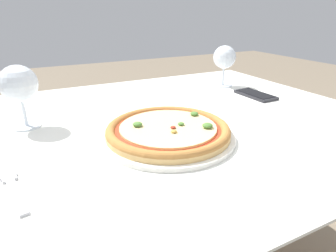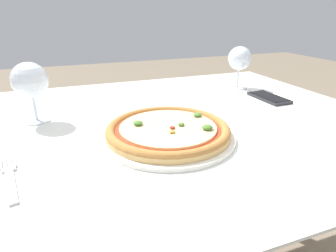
# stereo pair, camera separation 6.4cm
# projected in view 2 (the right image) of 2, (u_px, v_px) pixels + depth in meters

# --- Properties ---
(dining_table) EXTENTS (1.21, 0.93, 0.70)m
(dining_table) POSITION_uv_depth(u_px,v_px,m) (164.00, 149.00, 0.80)
(dining_table) COLOR #997047
(dining_table) RESTS_ON ground_plane
(pizza_plate) EXTENTS (0.31, 0.31, 0.04)m
(pizza_plate) POSITION_uv_depth(u_px,v_px,m) (168.00, 131.00, 0.65)
(pizza_plate) COLOR white
(pizza_plate) RESTS_ON dining_table
(fork) EXTENTS (0.05, 0.17, 0.00)m
(fork) POSITION_uv_depth(u_px,v_px,m) (10.00, 177.00, 0.50)
(fork) COLOR silver
(fork) RESTS_ON dining_table
(wine_glass_far_left) EXTENTS (0.09, 0.09, 0.15)m
(wine_glass_far_left) POSITION_uv_depth(u_px,v_px,m) (240.00, 59.00, 1.04)
(wine_glass_far_left) COLOR silver
(wine_glass_far_left) RESTS_ON dining_table
(wine_glass_far_right) EXTENTS (0.09, 0.09, 0.16)m
(wine_glass_far_right) POSITION_uv_depth(u_px,v_px,m) (30.00, 81.00, 0.71)
(wine_glass_far_right) COLOR silver
(wine_glass_far_right) RESTS_ON dining_table
(cell_phone) EXTENTS (0.07, 0.15, 0.01)m
(cell_phone) POSITION_uv_depth(u_px,v_px,m) (269.00, 98.00, 0.94)
(cell_phone) COLOR #232328
(cell_phone) RESTS_ON dining_table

